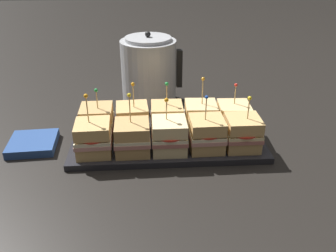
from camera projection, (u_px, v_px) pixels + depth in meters
ground_plane at (168, 146)px, 1.05m from camera, size 6.00×6.00×0.00m
serving_platter at (168, 143)px, 1.04m from camera, size 0.56×0.23×0.02m
sandwich_front_far_left at (94, 138)px, 0.96m from camera, size 0.10×0.10×0.17m
sandwich_front_left at (132, 138)px, 0.97m from camera, size 0.10×0.10×0.17m
sandwich_front_center at (170, 136)px, 0.97m from camera, size 0.10×0.10×0.15m
sandwich_front_right at (207, 134)px, 0.98m from camera, size 0.10×0.10×0.16m
sandwich_front_far_right at (242, 133)px, 0.99m from camera, size 0.10×0.10×0.16m
sandwich_back_far_left at (97, 121)px, 1.05m from camera, size 0.10×0.10×0.15m
sandwich_back_left at (133, 120)px, 1.06m from camera, size 0.10×0.10×0.17m
sandwich_back_center at (167, 119)px, 1.06m from camera, size 0.10×0.10×0.16m
sandwich_back_right at (201, 118)px, 1.07m from camera, size 0.10×0.10×0.17m
sandwich_back_far_right at (233, 117)px, 1.08m from camera, size 0.10×0.10×0.15m
kettle_steel at (149, 71)px, 1.29m from camera, size 0.22×0.20×0.26m
napkin_stack at (33, 143)px, 1.04m from camera, size 0.14×0.14×0.02m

